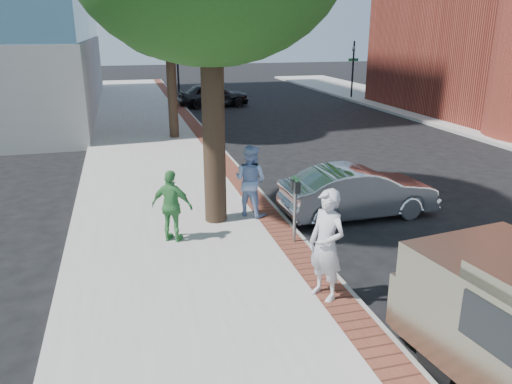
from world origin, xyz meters
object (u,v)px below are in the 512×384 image
object	(u,v)px
sedan_silver	(359,192)
bg_car	(214,95)
person_gray	(327,245)
person_officer	(250,180)
parking_meter	(295,196)
person_green	(172,206)

from	to	relation	value
sedan_silver	bg_car	world-z (taller)	bg_car
sedan_silver	bg_car	xyz separation A→B (m)	(-0.12, 19.48, 0.08)
person_gray	person_officer	distance (m)	4.22
parking_meter	person_green	distance (m)	2.64
person_officer	person_green	xyz separation A→B (m)	(-2.02, -1.12, -0.09)
bg_car	person_officer	bearing A→B (deg)	168.97
parking_meter	person_green	size ratio (longest dim) A/B	0.93
person_gray	sedan_silver	world-z (taller)	person_gray
person_officer	sedan_silver	distance (m)	2.77
parking_meter	sedan_silver	world-z (taller)	parking_meter
person_gray	parking_meter	bearing A→B (deg)	148.95
person_gray	person_officer	xyz separation A→B (m)	(-0.23, 4.22, -0.08)
person_officer	sedan_silver	bearing A→B (deg)	-142.90
parking_meter	sedan_silver	distance (m)	2.69
person_green	bg_car	world-z (taller)	person_green
person_gray	sedan_silver	size ratio (longest dim) A/B	0.49
person_green	bg_car	xyz separation A→B (m)	(4.60, 20.16, -0.22)
person_officer	parking_meter	bearing A→B (deg)	151.03
person_officer	bg_car	xyz separation A→B (m)	(2.59, 19.04, -0.31)
person_officer	sedan_silver	world-z (taller)	person_officer
person_green	sedan_silver	xyz separation A→B (m)	(4.72, 0.68, -0.29)
person_green	bg_car	size ratio (longest dim) A/B	0.37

